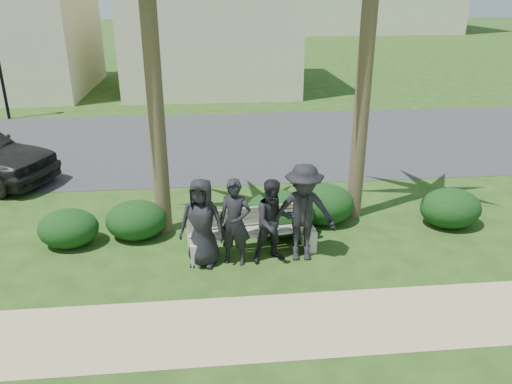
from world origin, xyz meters
TOP-DOWN VIEW (x-y plane):
  - ground at (0.00, 0.00)m, footprint 160.00×160.00m
  - footpath at (0.00, -1.80)m, footprint 30.00×1.60m
  - asphalt_street at (0.00, 8.00)m, footprint 160.00×8.00m
  - stucco_bldg_right at (-1.00, 18.00)m, footprint 8.40×8.40m
  - park_bench at (-0.57, 0.47)m, footprint 2.48×0.87m
  - man_a at (-1.50, 0.15)m, footprint 0.93×0.74m
  - man_b at (-0.91, 0.14)m, footprint 0.68×0.55m
  - man_c at (-0.21, 0.14)m, footprint 0.89×0.76m
  - man_d at (0.34, 0.17)m, footprint 1.26×0.79m
  - hedge_a at (-4.13, 1.16)m, footprint 1.16×0.96m
  - hedge_b at (-2.85, 1.38)m, footprint 1.22×1.01m
  - hedge_c at (0.06, 1.23)m, footprint 1.45×1.19m
  - hedge_d at (1.08, 1.70)m, footprint 1.34×1.11m
  - hedge_f at (3.74, 1.25)m, footprint 1.29×1.07m

SIDE VIEW (x-z plane):
  - ground at x=0.00m, z-range 0.00..0.00m
  - footpath at x=0.00m, z-range -0.01..0.01m
  - asphalt_street at x=0.00m, z-range -0.01..0.01m
  - park_bench at x=-0.57m, z-range -0.04..0.80m
  - hedge_a at x=-4.13m, z-range 0.00..0.76m
  - hedge_b at x=-2.85m, z-range 0.00..0.80m
  - hedge_f at x=3.74m, z-range 0.00..0.84m
  - hedge_d at x=1.08m, z-range 0.00..0.88m
  - hedge_c at x=0.06m, z-range 0.00..0.94m
  - man_c at x=-0.21m, z-range 0.00..1.60m
  - man_b at x=-0.91m, z-range 0.00..1.64m
  - man_a at x=-1.50m, z-range 0.00..1.66m
  - man_d at x=0.34m, z-range 0.00..1.87m
  - stucco_bldg_right at x=-1.00m, z-range 0.01..7.31m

